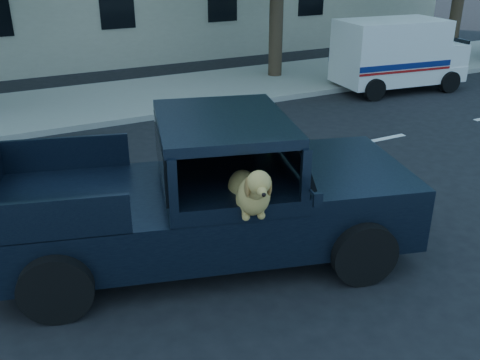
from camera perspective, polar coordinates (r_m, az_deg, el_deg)
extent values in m
plane|color=black|center=(7.88, 8.50, -7.80)|extent=(120.00, 120.00, 0.00)
cube|color=gray|center=(15.63, -11.59, 8.50)|extent=(60.00, 4.00, 0.15)
cylinder|color=#332619|center=(17.59, 3.91, 17.66)|extent=(0.44, 0.44, 4.40)
cube|color=black|center=(7.50, -3.79, -3.28)|extent=(6.05, 3.66, 0.72)
cube|color=black|center=(7.80, 10.95, 1.06)|extent=(2.17, 2.55, 0.17)
cube|color=black|center=(7.05, -1.87, 6.19)|extent=(2.20, 2.48, 0.13)
cube|color=black|center=(7.36, 4.98, 3.76)|extent=(0.78, 1.88, 0.62)
cube|color=black|center=(7.05, 0.68, -3.21)|extent=(0.74, 0.74, 0.41)
cube|color=black|center=(6.24, 8.29, -2.11)|extent=(0.12, 0.08, 0.17)
cube|color=silver|center=(17.21, 16.41, 10.87)|extent=(3.98, 2.17, 0.45)
cube|color=silver|center=(16.83, 15.75, 13.83)|extent=(3.26, 2.08, 1.36)
cube|color=silver|center=(18.03, 20.54, 12.68)|extent=(1.01, 1.76, 0.63)
cube|color=#0B1A56|center=(16.23, 17.35, 11.50)|extent=(3.06, 0.39, 0.16)
cube|color=#9E0F0F|center=(16.26, 17.28, 11.00)|extent=(3.06, 0.39, 0.06)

